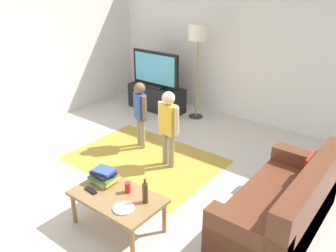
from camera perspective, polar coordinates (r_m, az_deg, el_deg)
The scene contains 16 objects.
ground at distance 4.74m, azimuth -4.53°, elevation -9.54°, with size 7.80×7.80×0.00m, color beige.
wall_back at distance 6.60m, azimuth 13.24°, elevation 12.30°, with size 6.00×0.12×2.70m, color silver.
wall_left at distance 6.53m, azimuth -25.22°, elevation 10.56°, with size 0.12×6.00×2.70m, color silver.
area_rug at distance 5.32m, azimuth -3.87°, elevation -5.49°, with size 2.20×1.60×0.01m, color #B28C33.
tv_stand at distance 7.16m, azimuth -1.91°, elevation 4.61°, with size 1.20×0.44×0.50m.
tv at distance 6.97m, azimuth -2.09°, elevation 9.26°, with size 1.10×0.28×0.71m.
couch at distance 4.02m, azimuth 18.81°, elevation -12.80°, with size 0.80×1.80×0.86m.
floor_lamp at distance 6.45m, azimuth 5.02°, elevation 14.32°, with size 0.36×0.36×1.78m.
child_near_tv at distance 5.44m, azimuth -4.58°, elevation 2.76°, with size 0.34×0.21×1.08m.
child_center at distance 4.85m, azimuth 0.06°, elevation 0.56°, with size 0.38×0.18×1.14m.
coffee_table at distance 3.85m, azimuth -8.36°, elevation -11.84°, with size 1.00×0.60×0.42m.
book_stack at distance 4.03m, azimuth -10.54°, elevation -8.09°, with size 0.30×0.26×0.17m.
bottle at distance 3.63m, azimuth -3.77°, elevation -10.90°, with size 0.06×0.06×0.28m.
tv_remote at distance 3.94m, azimuth -12.57°, elevation -10.33°, with size 0.17×0.05×0.02m, color black.
soda_can at distance 3.83m, azimuth -6.62°, elevation -10.01°, with size 0.07×0.07×0.12m, color red.
plate at distance 3.62m, azimuth -7.31°, elevation -13.27°, with size 0.22×0.22×0.02m.
Camera 1 is at (2.72, -2.88, 2.61)m, focal length 37.03 mm.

